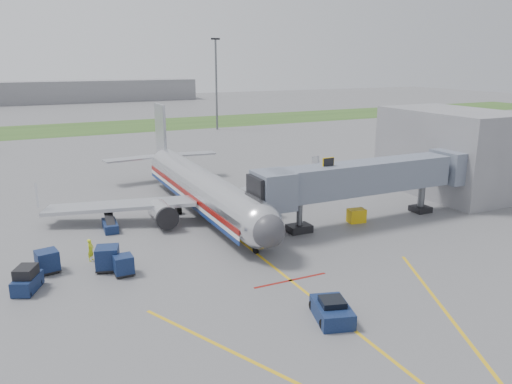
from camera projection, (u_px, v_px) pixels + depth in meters
name	position (u px, v px, depth m)	size (l,w,h in m)	color
ground	(266.00, 261.00, 40.30)	(400.00, 400.00, 0.00)	#565659
grass_strip	(96.00, 128.00, 118.72)	(300.00, 25.00, 0.01)	#2D4C1E
apron_markings	(315.00, 300.00, 33.85)	(21.52, 50.00, 0.01)	gold
airliner	(202.00, 187.00, 52.90)	(32.10, 35.67, 10.25)	silver
jet_bridge	(361.00, 179.00, 48.87)	(25.30, 4.00, 6.90)	slate
terminal	(451.00, 152.00, 60.25)	(10.00, 16.00, 10.00)	slate
light_mast_right	(216.00, 82.00, 113.31)	(2.00, 0.44, 20.40)	#595B60
distant_terminal	(34.00, 92.00, 183.22)	(120.00, 14.00, 8.00)	slate
pushback_tug	(332.00, 311.00, 31.17)	(2.89, 3.77, 1.39)	#0C1A37
baggage_tug	(27.00, 280.00, 34.96)	(2.30, 2.92, 1.81)	#0C1A37
baggage_cart_a	(123.00, 265.00, 37.59)	(1.45, 1.45, 1.54)	#0C1A37
baggage_cart_b	(108.00, 258.00, 38.44)	(2.15, 2.15, 1.87)	#0C1A37
baggage_cart_c	(47.00, 261.00, 38.04)	(1.85, 1.85, 1.73)	#0C1A37
belt_loader	(110.00, 225.00, 47.68)	(1.44, 3.90, 1.88)	#0C1A37
ground_power_cart	(356.00, 216.00, 49.82)	(1.84, 1.36, 1.36)	#C89E0B
ramp_worker	(91.00, 250.00, 40.22)	(0.67, 0.44, 1.83)	#CFE11A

